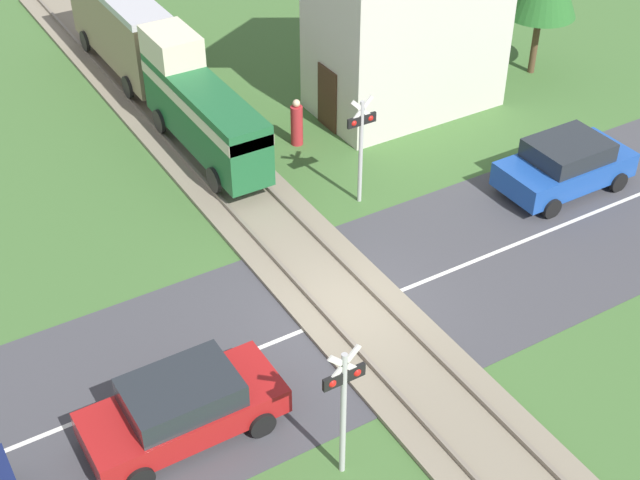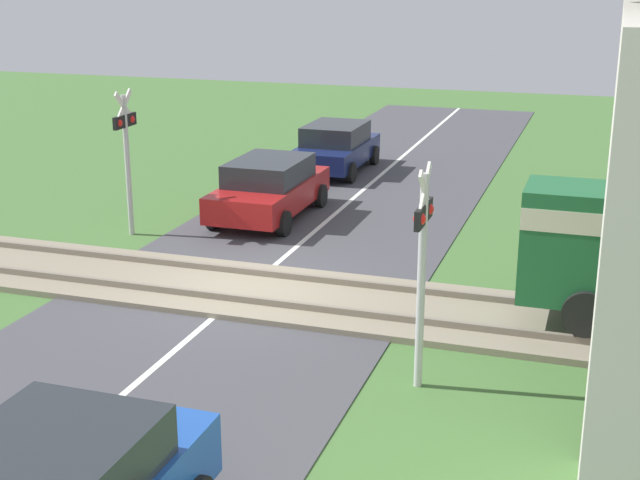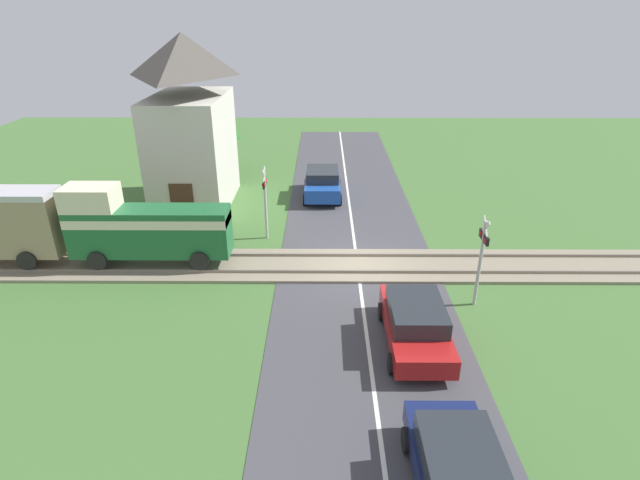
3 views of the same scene
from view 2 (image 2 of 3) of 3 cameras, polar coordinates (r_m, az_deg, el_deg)
The scene contains 7 objects.
ground_plane at distance 16.94m, azimuth -4.93°, elevation -3.41°, with size 60.00×60.00×0.00m, color #426B33.
road_surface at distance 16.93m, azimuth -4.93°, elevation -3.37°, with size 48.00×6.40×0.02m.
track_bed at distance 16.91m, azimuth -4.93°, elevation -3.19°, with size 2.80×48.00×0.24m.
car_near_crossing at distance 21.73m, azimuth -3.26°, elevation 3.39°, with size 4.16×1.94×1.47m.
car_behind_queue at distance 26.75m, azimuth 1.00°, elevation 5.99°, with size 3.96×1.91×1.44m.
crossing_signal_west_approach at distance 20.51m, azimuth -12.30°, elevation 6.04°, with size 0.90×0.18×3.32m.
crossing_signal_east_approach at distance 12.60m, azimuth 6.57°, elevation -0.58°, with size 0.90×0.18×3.32m.
Camera 2 is at (14.56, 6.31, 5.92)m, focal length 50.00 mm.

